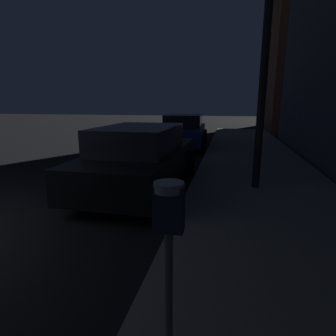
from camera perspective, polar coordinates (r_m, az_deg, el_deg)
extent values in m
cube|color=slate|center=(2.95, 28.70, -27.68)|extent=(3.20, 36.00, 0.15)
cylinder|color=#59595B|center=(2.08, 0.16, -25.13)|extent=(0.06, 0.06, 0.99)
cube|color=#232838|center=(1.75, 0.17, -8.30)|extent=(0.19, 0.11, 0.30)
cylinder|color=#999EA5|center=(1.70, 0.17, -3.92)|extent=(0.19, 0.19, 0.06)
cube|color=black|center=(1.75, -1.64, -6.93)|extent=(0.01, 0.08, 0.11)
cube|color=black|center=(6.48, -5.36, 1.06)|extent=(1.82, 4.58, 0.64)
cube|color=#1E2328|center=(6.22, -5.99, 5.95)|extent=(1.58, 2.41, 0.56)
cylinder|color=black|center=(8.13, -8.18, 1.76)|extent=(0.23, 0.66, 0.66)
cylinder|color=black|center=(7.68, 4.32, 1.18)|extent=(0.23, 0.66, 0.66)
cylinder|color=black|center=(5.67, -18.45, -3.88)|extent=(0.23, 0.66, 0.66)
cylinder|color=black|center=(5.00, -0.64, -5.46)|extent=(0.23, 0.66, 0.66)
cube|color=navy|center=(12.53, 3.33, 7.00)|extent=(1.94, 4.59, 0.64)
cube|color=#1E2328|center=(12.31, 3.29, 9.60)|extent=(1.62, 2.34, 0.56)
cylinder|color=black|center=(14.04, 0.39, 6.72)|extent=(0.25, 0.67, 0.66)
cylinder|color=black|center=(13.88, 7.49, 6.53)|extent=(0.25, 0.67, 0.66)
cylinder|color=black|center=(11.31, -1.79, 5.12)|extent=(0.25, 0.67, 0.66)
cylinder|color=black|center=(11.12, 7.02, 4.88)|extent=(0.25, 0.67, 0.66)
cylinder|color=black|center=(6.13, 19.04, 17.79)|extent=(0.16, 0.16, 4.68)
cube|color=brown|center=(23.14, 29.68, 25.85)|extent=(6.67, 7.65, 15.20)
cube|color=#F2D17F|center=(22.36, 19.23, 12.31)|extent=(0.06, 0.90, 1.20)
cube|color=#F2D17F|center=(23.72, 18.74, 10.91)|extent=(0.06, 0.90, 1.20)
cube|color=#F2D17F|center=(24.87, 19.84, 26.00)|extent=(0.06, 0.90, 1.20)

